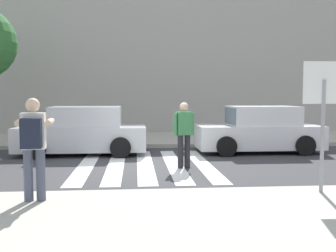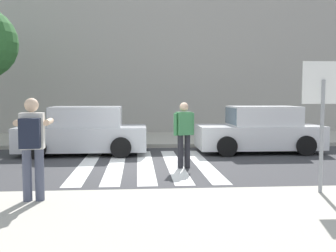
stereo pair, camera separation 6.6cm
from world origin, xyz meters
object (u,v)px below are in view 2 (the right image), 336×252
stop_sign (323,98)px  parked_car_white (260,131)px  pedestrian_crossing (184,131)px  parked_car_silver (84,132)px  photographer_with_backpack (32,140)px

stop_sign → parked_car_white: bearing=82.8°
parked_car_white → stop_sign: bearing=-97.2°
stop_sign → parked_car_white: (0.76, 5.98, -1.14)m
pedestrian_crossing → parked_car_silver: 3.99m
parked_car_white → pedestrian_crossing: bearing=-137.1°
photographer_with_backpack → parked_car_silver: 6.22m
pedestrian_crossing → parked_car_silver: pedestrian_crossing is taller
parked_car_silver → parked_car_white: 5.83m
stop_sign → photographer_with_backpack: bearing=-177.5°
photographer_with_backpack → parked_car_white: bearing=46.8°
pedestrian_crossing → parked_car_silver: bearing=137.7°
photographer_with_backpack → parked_car_silver: size_ratio=0.42×
stop_sign → parked_car_white: 6.13m
parked_car_silver → photographer_with_backpack: bearing=-90.0°
stop_sign → pedestrian_crossing: size_ratio=1.38×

